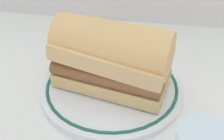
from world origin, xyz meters
The scene contains 3 objects.
ground_plane centered at (0.00, 0.00, 0.00)m, with size 1.50×1.50×0.00m, color silver.
plate centered at (0.02, 0.02, 0.01)m, with size 0.27×0.27×0.01m.
sausage_sandwich centered at (0.02, 0.02, 0.08)m, with size 0.22×0.14×0.12m.
Camera 1 is at (0.09, -0.37, 0.34)m, focal length 43.20 mm.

